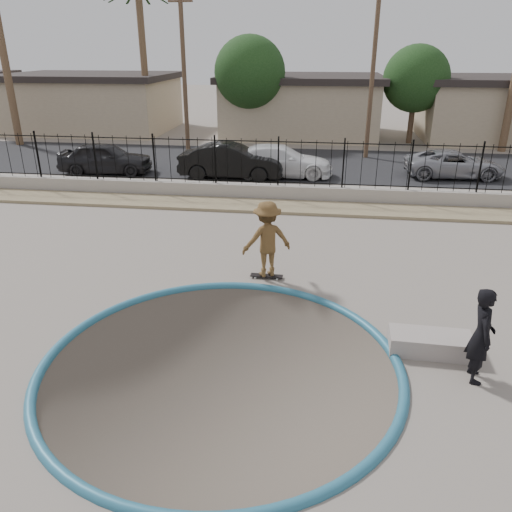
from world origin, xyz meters
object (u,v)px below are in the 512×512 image
object	(u,v)px
car_a	(105,158)
car_b	(232,161)
concrete_ledge	(430,343)
videographer	(481,335)
skateboard	(267,276)
car_d	(454,164)
car_c	(280,161)
skater	(267,243)

from	to	relation	value
car_a	car_b	distance (m)	6.13
concrete_ledge	videographer	bearing A→B (deg)	-49.53
skateboard	car_d	size ratio (longest dim) A/B	0.20
concrete_ledge	car_a	distance (m)	18.50
car_a	car_c	xyz separation A→B (m)	(8.26, 0.56, -0.03)
car_a	car_d	bearing A→B (deg)	-90.23
skateboard	concrete_ledge	distance (m)	4.72
car_a	car_c	bearing A→B (deg)	-91.51
skateboard	concrete_ledge	size ratio (longest dim) A/B	0.54
skater	car_b	size ratio (longest dim) A/B	0.42
skateboard	car_c	distance (m)	11.13
concrete_ledge	skater	bearing A→B (deg)	140.50
videographer	concrete_ledge	size ratio (longest dim) A/B	1.15
skater	videographer	world-z (taller)	skater
skateboard	videographer	distance (m)	5.78
car_b	car_a	bearing A→B (deg)	88.31
skateboard	car_d	xyz separation A→B (m)	(7.31, 12.00, 0.59)
concrete_ledge	car_d	xyz separation A→B (m)	(3.67, 15.00, 0.45)
videographer	car_a	size ratio (longest dim) A/B	0.42
car_b	car_c	world-z (taller)	car_b
skater	car_d	distance (m)	14.06
car_b	car_d	xyz separation A→B (m)	(10.15, 1.60, -0.17)
skater	car_b	bearing A→B (deg)	-99.16
skateboard	car_c	bearing A→B (deg)	94.69
skateboard	car_c	xyz separation A→B (m)	(-0.70, 11.09, 0.69)
skateboard	videographer	xyz separation A→B (m)	(4.30, -3.77, 0.86)
skateboard	videographer	world-z (taller)	videographer
skater	car_c	xyz separation A→B (m)	(-0.70, 11.09, -0.25)
car_c	car_b	bearing A→B (deg)	104.69
videographer	concrete_ledge	xyz separation A→B (m)	(-0.66, 0.77, -0.72)
concrete_ledge	skateboard	bearing A→B (deg)	140.50
car_b	car_d	size ratio (longest dim) A/B	1.08
skater	car_a	world-z (taller)	skater
skater	skateboard	size ratio (longest dim) A/B	2.32
car_a	car_b	size ratio (longest dim) A/B	0.91
skater	concrete_ledge	bearing A→B (deg)	116.07
car_a	car_c	world-z (taller)	car_a
videographer	car_a	xyz separation A→B (m)	(-13.26, 14.30, -0.14)
car_b	car_d	bearing A→B (deg)	-81.52
videographer	skater	bearing A→B (deg)	51.57
concrete_ledge	car_c	xyz separation A→B (m)	(-4.34, 14.09, 0.55)
car_d	car_b	bearing A→B (deg)	95.42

